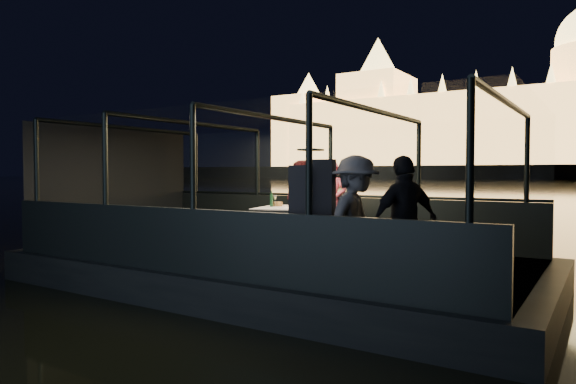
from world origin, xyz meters
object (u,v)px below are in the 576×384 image
Objects in this scene: dining_table_central at (298,229)px; person_woman_coral at (331,206)px; passenger_dark at (405,218)px; chair_port_left at (308,221)px; person_man_maroon at (303,205)px; passenger_stripe at (356,217)px; chair_port_right at (324,223)px; coat_stand at (311,212)px; wine_bottle at (271,198)px.

person_woman_coral is (0.20, 0.91, 0.36)m from dining_table_central.
dining_table_central is 3.27m from passenger_dark.
person_woman_coral is at bearing -106.86° from passenger_dark.
person_man_maroon is (-0.19, 0.13, 0.30)m from chair_port_left.
passenger_stripe is 1.00× the size of passenger_dark.
passenger_stripe is (2.34, -2.91, 0.40)m from chair_port_left.
passenger_dark is (2.63, -1.89, 0.47)m from dining_table_central.
passenger_dark is at bearing -68.26° from chair_port_right.
coat_stand reaches higher than dining_table_central.
passenger_stripe reaches higher than dining_table_central.
person_man_maroon reaches higher than wine_bottle.
chair_port_right is 3.61m from passenger_dark.
passenger_stripe reaches higher than wine_bottle.
wine_bottle is (-3.18, 1.87, 0.06)m from passenger_dark.
passenger_dark reaches higher than dining_table_central.
chair_port_left is at bearing -54.18° from person_man_maroon.
chair_port_right is 3.46× the size of wine_bottle.
passenger_dark is (0.53, 0.23, 0.00)m from passenger_stripe.
person_woman_coral is 1.01× the size of passenger_stripe.
wine_bottle is (-2.13, 2.28, 0.02)m from coat_stand.
chair_port_right is at bearing -103.97° from passenger_dark.
person_woman_coral is at bearing 77.53° from dining_table_central.
person_man_maroon is 0.96m from wine_bottle.
dining_table_central is 1.45× the size of chair_port_right.
passenger_dark is at bearing -58.03° from person_woman_coral.
person_man_maroon is 5.64× the size of wine_bottle.
coat_stand reaches higher than person_woman_coral.
chair_port_right is (0.14, 0.70, 0.06)m from dining_table_central.
chair_port_left is at bearing 68.62° from wine_bottle.
chair_port_left is 3.94m from passenger_dark.
dining_table_central is 0.91× the size of passenger_stripe.
person_man_maroon is (-2.00, 3.22, -0.15)m from coat_stand.
dining_table_central is 1.00m from person_woman_coral.
passenger_stripe is 0.58m from passenger_dark.
wine_bottle is at bearing 132.94° from coat_stand.
chair_port_right is 0.61× the size of person_man_maroon.
dining_table_central is at bearing 2.26° from wine_bottle.
coat_stand is 0.56m from passenger_stripe.
coat_stand is 3.80m from person_man_maroon.
passenger_dark is at bearing -62.06° from person_man_maroon.
coat_stand is at bearing -36.42° from passenger_dark.
person_man_maroon is at bearing 137.02° from chair_port_right.
person_woman_coral is (0.06, 0.21, 0.30)m from chair_port_right.
wine_bottle is (-0.12, -0.94, 0.17)m from person_man_maroon.
person_man_maroon reaches higher than chair_port_right.
chair_port_right is (0.38, -0.08, 0.00)m from chair_port_left.
coat_stand is 5.94× the size of wine_bottle.
person_woman_coral is at bearing -20.41° from person_man_maroon.
wine_bottle is at bearing -88.26° from passenger_dark.
coat_stand reaches higher than chair_port_right.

